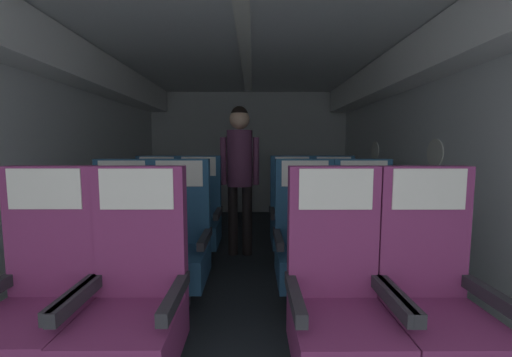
{
  "coord_description": "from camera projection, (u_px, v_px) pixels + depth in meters",
  "views": [
    {
      "loc": [
        0.08,
        -0.02,
        1.22
      ],
      "look_at": [
        0.11,
        3.25,
        0.89
      ],
      "focal_mm": 22.28,
      "sensor_mm": 36.0,
      "label": 1
    }
  ],
  "objects": [
    {
      "name": "seat_a_right_aisle",
      "position": [
        434.0,
        305.0,
        1.5
      ],
      "size": [
        0.48,
        0.51,
        1.12
      ],
      "color": "#38383D",
      "rests_on": "ground"
    },
    {
      "name": "seat_a_left_window",
      "position": [
        39.0,
        304.0,
        1.51
      ],
      "size": [
        0.48,
        0.51,
        1.12
      ],
      "color": "#38383D",
      "rests_on": "ground"
    },
    {
      "name": "seat_c_left_aisle",
      "position": [
        198.0,
        219.0,
        3.28
      ],
      "size": [
        0.48,
        0.51,
        1.12
      ],
      "color": "#38383D",
      "rests_on": "ground"
    },
    {
      "name": "seat_c_right_window",
      "position": [
        293.0,
        219.0,
        3.3
      ],
      "size": [
        0.48,
        0.51,
        1.12
      ],
      "color": "#38383D",
      "rests_on": "ground"
    },
    {
      "name": "seat_b_left_window",
      "position": [
        120.0,
        246.0,
        2.39
      ],
      "size": [
        0.48,
        0.51,
        1.12
      ],
      "color": "#38383D",
      "rests_on": "ground"
    },
    {
      "name": "seat_b_right_window",
      "position": [
        306.0,
        246.0,
        2.4
      ],
      "size": [
        0.48,
        0.51,
        1.12
      ],
      "color": "#38383D",
      "rests_on": "ground"
    },
    {
      "name": "seat_a_left_aisle",
      "position": [
        133.0,
        305.0,
        1.5
      ],
      "size": [
        0.48,
        0.51,
        1.12
      ],
      "color": "#38383D",
      "rests_on": "ground"
    },
    {
      "name": "seat_c_right_aisle",
      "position": [
        335.0,
        219.0,
        3.29
      ],
      "size": [
        0.48,
        0.51,
        1.12
      ],
      "color": "#38383D",
      "rests_on": "ground"
    },
    {
      "name": "seat_a_right_window",
      "position": [
        338.0,
        305.0,
        1.5
      ],
      "size": [
        0.48,
        0.51,
        1.12
      ],
      "color": "#38383D",
      "rests_on": "ground"
    },
    {
      "name": "ground",
      "position": [
        245.0,
        275.0,
        3.04
      ],
      "size": [
        3.82,
        6.24,
        0.02
      ],
      "primitive_type": "cube",
      "color": "#23282D"
    },
    {
      "name": "seat_b_left_aisle",
      "position": [
        178.0,
        246.0,
        2.4
      ],
      "size": [
        0.48,
        0.51,
        1.12
      ],
      "color": "#38383D",
      "rests_on": "ground"
    },
    {
      "name": "fuselage_shell",
      "position": [
        245.0,
        106.0,
        3.16
      ],
      "size": [
        3.7,
        5.89,
        2.26
      ],
      "color": "silver",
      "rests_on": "ground"
    },
    {
      "name": "flight_attendant",
      "position": [
        240.0,
        164.0,
        3.51
      ],
      "size": [
        0.43,
        0.28,
        1.66
      ],
      "rotation": [
        0.0,
        0.0,
        0.18
      ],
      "color": "black",
      "rests_on": "ground"
    },
    {
      "name": "seat_b_right_aisle",
      "position": [
        366.0,
        246.0,
        2.39
      ],
      "size": [
        0.48,
        0.51,
        1.12
      ],
      "color": "#38383D",
      "rests_on": "ground"
    },
    {
      "name": "seat_c_left_window",
      "position": [
        156.0,
        219.0,
        3.29
      ],
      "size": [
        0.48,
        0.51,
        1.12
      ],
      "color": "#38383D",
      "rests_on": "ground"
    }
  ]
}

